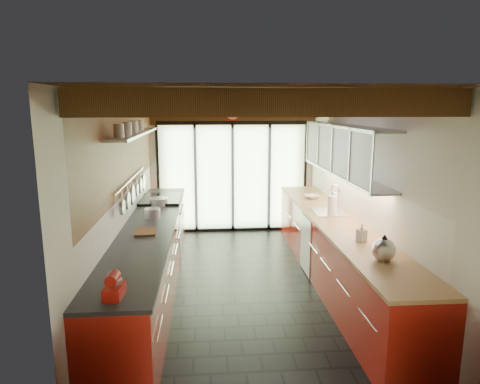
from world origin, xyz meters
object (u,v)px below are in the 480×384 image
Objects in this scene: kettle at (384,248)px; bowl at (312,197)px; paper_towel at (332,206)px; stand_mixer at (114,287)px; soap_bottle at (362,232)px.

bowl is (0.00, 2.97, -0.09)m from kettle.
kettle is 1.82m from paper_towel.
paper_towel is (2.54, 2.48, 0.06)m from stand_mixer.
paper_towel reaches higher than stand_mixer.
soap_bottle is (-0.00, -1.19, -0.04)m from paper_towel.
stand_mixer is 1.03× the size of bowl.
kettle is at bearing 14.62° from stand_mixer.
paper_towel is at bearing 90.00° from soap_bottle.
stand_mixer is at bearing -165.38° from kettle.
soap_bottle reaches higher than bowl.
paper_towel is 1.40× the size of bowl.
soap_bottle is at bearing 90.00° from kettle.
paper_towel is 1.19m from soap_bottle.
kettle reaches higher than soap_bottle.
paper_towel is at bearing 44.35° from stand_mixer.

